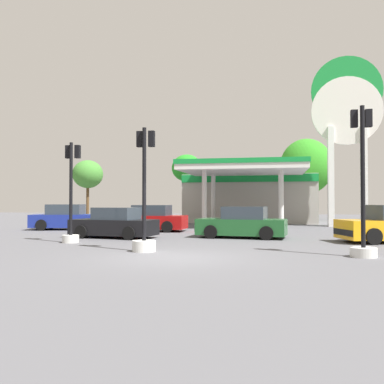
% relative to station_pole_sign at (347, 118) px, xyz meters
% --- Properties ---
extents(ground_plane, '(90.00, 90.00, 0.00)m').
position_rel_station_pole_sign_xyz_m(ground_plane, '(-8.08, -17.69, -7.59)').
color(ground_plane, '#56565B').
rests_on(ground_plane, ground).
extents(gas_station, '(10.63, 13.28, 4.41)m').
position_rel_station_pole_sign_xyz_m(gas_station, '(-7.01, 4.13, -5.33)').
color(gas_station, '#ADA89E').
rests_on(gas_station, ground).
extents(station_pole_sign, '(4.80, 0.56, 11.94)m').
position_rel_station_pole_sign_xyz_m(station_pole_sign, '(0.00, 0.00, 0.00)').
color(station_pole_sign, white).
rests_on(station_pole_sign, ground).
extents(car_2, '(4.35, 2.02, 1.55)m').
position_rel_station_pole_sign_xyz_m(car_2, '(-12.22, -6.75, -6.89)').
color(car_2, black).
rests_on(car_2, ground).
extents(car_3, '(4.69, 2.69, 1.58)m').
position_rel_station_pole_sign_xyz_m(car_3, '(-17.63, -6.53, -6.87)').
color(car_3, black).
rests_on(car_3, ground).
extents(car_4, '(4.42, 2.30, 1.52)m').
position_rel_station_pole_sign_xyz_m(car_4, '(-6.49, -10.19, -6.90)').
color(car_4, black).
rests_on(car_4, ground).
extents(car_5, '(4.32, 2.31, 1.48)m').
position_rel_station_pole_sign_xyz_m(car_5, '(-12.60, -11.39, -6.92)').
color(car_5, black).
rests_on(car_5, ground).
extents(traffic_signal_0, '(0.83, 0.83, 4.86)m').
position_rel_station_pole_sign_xyz_m(traffic_signal_0, '(-2.14, -16.37, -6.05)').
color(traffic_signal_0, silver).
rests_on(traffic_signal_0, ground).
extents(traffic_signal_1, '(0.83, 0.83, 4.41)m').
position_rel_station_pole_sign_xyz_m(traffic_signal_1, '(-9.46, -16.36, -6.36)').
color(traffic_signal_1, silver).
rests_on(traffic_signal_1, ground).
extents(traffic_signal_2, '(0.71, 0.71, 4.31)m').
position_rel_station_pole_sign_xyz_m(traffic_signal_2, '(-13.52, -13.98, -6.06)').
color(traffic_signal_2, silver).
rests_on(traffic_signal_2, ground).
extents(tree_0, '(3.03, 3.03, 5.88)m').
position_rel_station_pole_sign_xyz_m(tree_0, '(-23.39, 8.33, -3.14)').
color(tree_0, brown).
rests_on(tree_0, ground).
extents(tree_1, '(2.90, 2.90, 6.29)m').
position_rel_station_pole_sign_xyz_m(tree_1, '(-13.35, 8.89, -2.65)').
color(tree_1, brown).
rests_on(tree_1, ground).
extents(tree_2, '(4.64, 4.64, 7.36)m').
position_rel_station_pole_sign_xyz_m(tree_2, '(-2.21, 8.08, -2.72)').
color(tree_2, brown).
rests_on(tree_2, ground).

